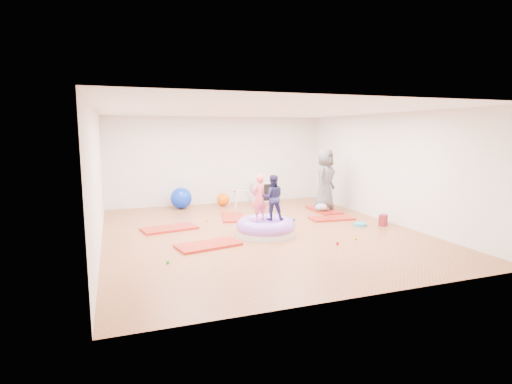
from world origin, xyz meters
name	(u,v)px	position (x,y,z in m)	size (l,w,h in m)	color
room	(260,172)	(0.00, 0.00, 1.40)	(7.01, 8.01, 2.81)	#A95E3A
gym_mat_front_left	(208,245)	(-1.43, -0.79, 0.03)	(1.28, 0.64, 0.05)	#B2230D
gym_mat_mid_left	(170,228)	(-1.99, 0.92, 0.03)	(1.28, 0.64, 0.05)	#B2230D
gym_mat_center_back	(233,217)	(-0.19, 1.62, 0.02)	(1.15, 0.57, 0.05)	#B2230D
gym_mat_right	(332,218)	(2.27, 0.61, 0.02)	(1.15, 0.58, 0.05)	#B2230D
gym_mat_rear_right	(324,210)	(2.64, 1.69, 0.03)	(1.26, 0.63, 0.05)	#B2230D
inflatable_cushion	(265,228)	(0.00, -0.33, 0.16)	(1.34, 1.34, 0.42)	silver
child_pink	(259,196)	(-0.15, -0.31, 0.91)	(0.38, 0.25, 1.05)	#FF596A
child_navy	(273,195)	(0.18, -0.32, 0.90)	(0.50, 0.39, 1.03)	#23204C
adult_caregiver	(325,179)	(2.66, 1.72, 0.94)	(0.87, 0.56, 1.78)	#545454
infant	(322,207)	(2.44, 1.47, 0.16)	(0.37, 0.38, 0.22)	#98B8D3
ball_pit_balls	(287,231)	(0.54, -0.32, 0.03)	(4.91, 3.20, 0.07)	green
exercise_ball_blue	(181,198)	(-1.29, 3.46, 0.33)	(0.65, 0.65, 0.65)	#0C33D3
exercise_ball_orange	(223,199)	(0.04, 3.50, 0.20)	(0.40, 0.40, 0.40)	#FF6403
infant_play_gym	(242,196)	(0.52, 2.98, 0.36)	(0.70, 0.66, 0.54)	silver
cube_shelf	(262,192)	(1.46, 3.79, 0.32)	(0.65, 0.32, 0.65)	silver
balance_disc	(360,224)	(2.55, -0.30, 0.04)	(0.33, 0.33, 0.07)	teal
backpack	(383,220)	(3.10, -0.47, 0.14)	(0.24, 0.15, 0.28)	red
yellow_toy	(232,243)	(-0.93, -0.79, 0.02)	(0.20, 0.20, 0.03)	#D99A06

